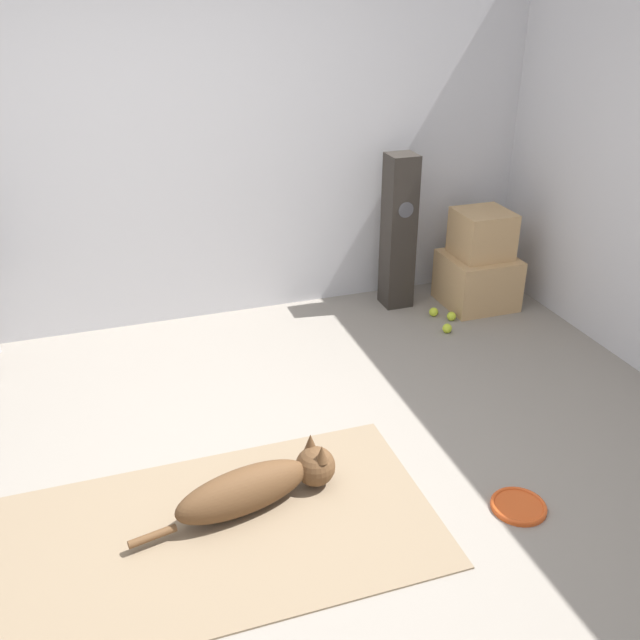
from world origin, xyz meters
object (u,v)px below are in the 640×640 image
Objects in this scene: tennis_ball_near_speaker at (447,328)px; cardboard_box_upper at (482,234)px; cardboard_box_lower at (477,280)px; frisbee at (519,506)px; tennis_ball_loose_on_carpet at (451,316)px; dog at (259,485)px; floor_speaker at (399,232)px; tennis_ball_by_boxes at (434,312)px.

cardboard_box_upper is at bearing 40.90° from tennis_ball_near_speaker.
cardboard_box_lower is 0.58m from tennis_ball_near_speaker.
cardboard_box_lower is at bearing 65.39° from frisbee.
frisbee is 2.30m from cardboard_box_lower.
cardboard_box_upper reaches higher than tennis_ball_loose_on_carpet.
dog is 2.47m from floor_speaker.
tennis_ball_by_boxes is (-0.40, -0.10, -0.16)m from cardboard_box_lower.
cardboard_box_lower is 1.32× the size of cardboard_box_upper.
cardboard_box_upper is at bearing 38.70° from dog.
dog is at bearing -129.24° from floor_speaker.
tennis_ball_by_boxes is 1.00× the size of tennis_ball_loose_on_carpet.
tennis_ball_by_boxes is (-0.41, -0.11, -0.52)m from cardboard_box_upper.
tennis_ball_near_speaker is at bearing -126.45° from tennis_ball_loose_on_carpet.
dog is 0.89× the size of floor_speaker.
dog is 15.38× the size of tennis_ball_loose_on_carpet.
tennis_ball_by_boxes is (1.71, 1.59, -0.09)m from dog.
tennis_ball_loose_on_carpet is (1.80, 1.48, -0.09)m from dog.
frisbee is 3.98× the size of tennis_ball_by_boxes.
tennis_ball_near_speaker reaches higher than frisbee.
tennis_ball_loose_on_carpet is at bearing -56.30° from floor_speaker.
tennis_ball_by_boxes is at bearing -166.35° from cardboard_box_lower.
tennis_ball_loose_on_carpet is (0.65, 1.88, 0.02)m from frisbee.
floor_speaker is 17.22× the size of tennis_ball_loose_on_carpet.
floor_speaker is (0.38, 2.28, 0.56)m from frisbee.
tennis_ball_by_boxes is at bearing 42.82° from dog.
floor_speaker is at bearing 80.52° from frisbee.
cardboard_box_upper is at bearing 65.32° from frisbee.
frisbee is 1.80m from tennis_ball_near_speaker.
dog is 2.04× the size of cardboard_box_lower.
dog reaches higher than tennis_ball_near_speaker.
cardboard_box_upper reaches higher than cardboard_box_lower.
tennis_ball_near_speaker is 0.20m from tennis_ball_loose_on_carpet.
frisbee is (1.15, -0.40, -0.11)m from dog.
dog is 2.68× the size of cardboard_box_upper.
cardboard_box_lower is at bearing -123.62° from cardboard_box_upper.
tennis_ball_near_speaker is at bearing 72.97° from frisbee.
cardboard_box_lower is at bearing -18.89° from floor_speaker.
dog is at bearing -141.90° from tennis_ball_near_speaker.
cardboard_box_lower is 7.54× the size of tennis_ball_near_speaker.
dog reaches higher than frisbee.
tennis_ball_by_boxes is 1.00× the size of tennis_ball_near_speaker.
cardboard_box_upper reaches higher than frisbee.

